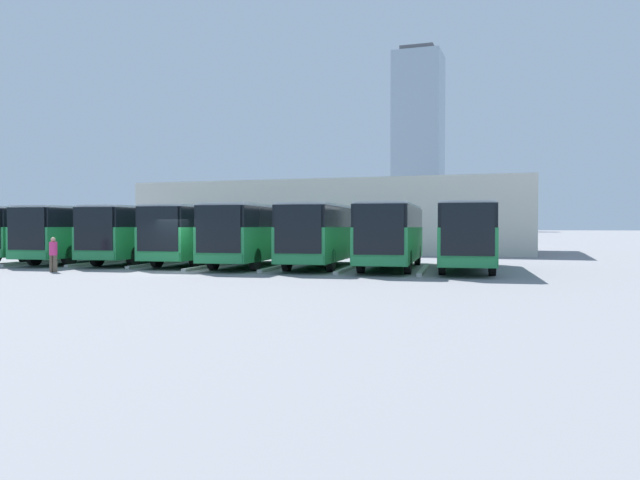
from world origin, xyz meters
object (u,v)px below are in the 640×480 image
at_px(bus_4, 202,232).
at_px(bus_5, 145,232).
at_px(bus_7, 46,232).
at_px(bus_0, 466,233).
at_px(pedestrian, 53,253).
at_px(bus_6, 87,232).
at_px(bus_2, 323,233).
at_px(bus_3, 255,233).
at_px(bus_1, 392,233).

bearing_deg(bus_4, bus_5, -4.74).
bearing_deg(bus_4, bus_7, -6.60).
height_order(bus_0, pedestrian, bus_0).
xyz_separation_m(bus_4, bus_6, (7.37, 0.70, 0.00)).
height_order(bus_2, bus_6, same).
xyz_separation_m(bus_0, bus_6, (22.12, 0.76, 0.00)).
relative_size(bus_2, bus_6, 1.00).
xyz_separation_m(bus_0, bus_5, (18.43, 0.16, 0.00)).
distance_m(bus_3, pedestrian, 10.08).
bearing_deg(bus_0, bus_7, -6.30).
bearing_deg(bus_1, bus_7, -6.88).
bearing_deg(pedestrian, bus_4, 60.21).
bearing_deg(bus_1, pedestrian, 20.94).
distance_m(bus_2, bus_3, 3.72).
relative_size(bus_0, pedestrian, 6.59).
height_order(bus_3, bus_6, same).
height_order(bus_4, bus_7, same).
distance_m(bus_2, bus_4, 7.37).
relative_size(bus_0, bus_3, 1.00).
distance_m(bus_1, bus_3, 7.39).
xyz_separation_m(bus_5, bus_6, (3.69, 0.60, 0.00)).
height_order(bus_2, pedestrian, bus_2).
bearing_deg(bus_4, bus_0, 173.92).
bearing_deg(bus_7, bus_4, 173.40).
distance_m(bus_3, bus_7, 14.76).
height_order(bus_1, bus_7, same).
height_order(bus_0, bus_4, same).
bearing_deg(bus_6, bus_1, 175.38).
distance_m(bus_1, bus_7, 22.12).
height_order(bus_1, bus_4, same).
xyz_separation_m(bus_3, bus_4, (3.69, -0.70, 0.00)).
relative_size(bus_6, pedestrian, 6.59).
bearing_deg(bus_4, pedestrian, 59.01).
height_order(bus_3, bus_7, same).
bearing_deg(bus_5, bus_0, 174.19).
height_order(bus_7, pedestrian, bus_7).
xyz_separation_m(bus_5, bus_7, (7.37, -0.16, 0.00)).
relative_size(bus_2, pedestrian, 6.59).
bearing_deg(bus_5, pedestrian, 84.89).
xyz_separation_m(bus_3, bus_6, (11.06, 0.01, 0.00)).
distance_m(bus_3, bus_6, 11.06).
bearing_deg(bus_0, bus_4, -6.08).
distance_m(bus_5, bus_7, 7.37).
bearing_deg(pedestrian, bus_2, 29.48).
bearing_deg(bus_7, bus_0, 173.70).
relative_size(bus_2, bus_7, 1.00).
distance_m(bus_6, bus_7, 3.76).
height_order(bus_1, bus_5, same).
relative_size(bus_5, pedestrian, 6.59).
height_order(bus_1, pedestrian, bus_1).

